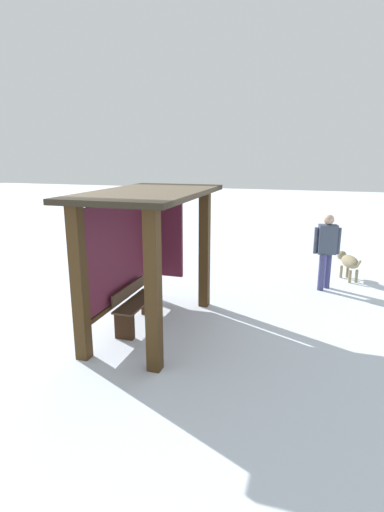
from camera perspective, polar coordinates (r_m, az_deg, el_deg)
ground_plane at (r=7.42m, az=-5.56°, el=-10.12°), size 60.00×60.00×0.00m
bus_shelter at (r=7.04m, az=-6.93°, el=3.38°), size 3.25×1.75×2.48m
bench_left_inside at (r=7.40m, az=-7.92°, el=-7.20°), size 1.30×0.38×0.77m
person_walking at (r=9.62m, az=18.67°, el=1.34°), size 0.37×0.60×1.75m
dog at (r=10.70m, az=21.42°, el=-0.74°), size 0.92×0.57×0.66m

